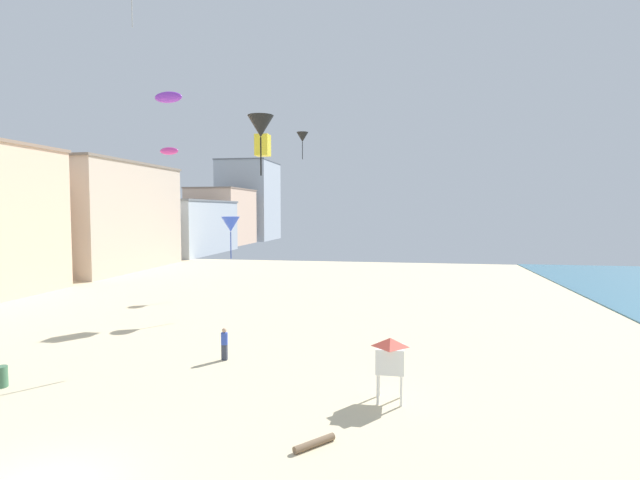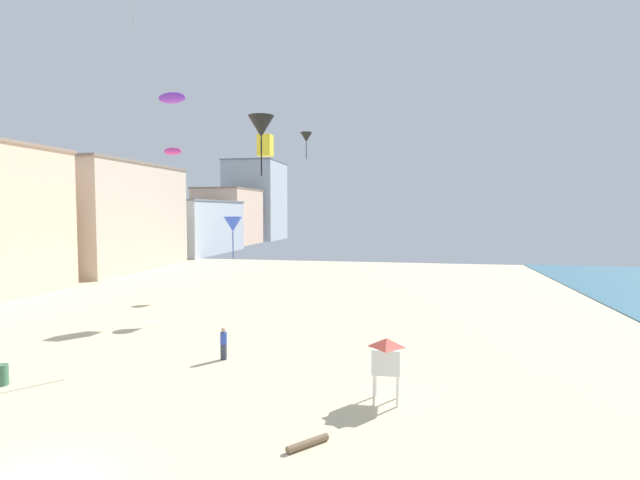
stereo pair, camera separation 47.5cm
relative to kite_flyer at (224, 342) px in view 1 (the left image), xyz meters
name	(u,v)px [view 1 (the left image)]	position (x,y,z in m)	size (l,w,h in m)	color
boardwalk_hotel_mid	(91,216)	(-30.95, 33.45, 5.90)	(14.90, 21.27, 13.63)	#C6B29E
boardwalk_hotel_far	(176,227)	(-30.95, 57.13, 3.78)	(15.20, 22.20, 9.39)	#ADB7C1
boardwalk_hotel_distant	(222,217)	(-30.95, 79.07, 5.29)	(10.66, 17.50, 12.41)	beige
boardwalk_hotel_furthest	(249,201)	(-30.95, 97.90, 9.23)	(13.05, 16.22, 20.28)	#ADB7C1
kite_flyer	(224,342)	(0.00, 0.00, 0.00)	(0.34, 0.34, 1.64)	#383D4C
lifeguard_stand	(390,356)	(8.41, -3.89, 0.92)	(1.10, 1.10, 2.55)	white
beach_trash_bin	(1,377)	(-8.08, -5.24, -0.47)	(0.56, 0.56, 0.90)	#3D6B4C
driftwood_log	(314,443)	(6.15, -8.09, -0.80)	(0.24, 0.24, 1.56)	#7A6047
kite_blue_delta	(231,224)	(-3.57, 10.67, 5.65)	(1.35, 1.35, 3.07)	blue
kite_black_delta	(261,126)	(0.59, 4.61, 11.55)	(1.53, 1.53, 3.48)	black
kite_purple_parafoil	(168,97)	(-10.73, 15.52, 16.15)	(2.44, 0.68, 0.95)	purple
kite_yellow_box	(263,145)	(-2.14, 14.13, 11.78)	(1.06, 1.06, 1.67)	yellow
kite_magenta_parafoil	(169,151)	(-10.78, 15.57, 11.68)	(1.64, 0.45, 0.64)	#DB3D9E
kite_black_delta_2	(302,137)	(-1.40, 25.70, 14.09)	(1.20, 1.20, 2.72)	black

